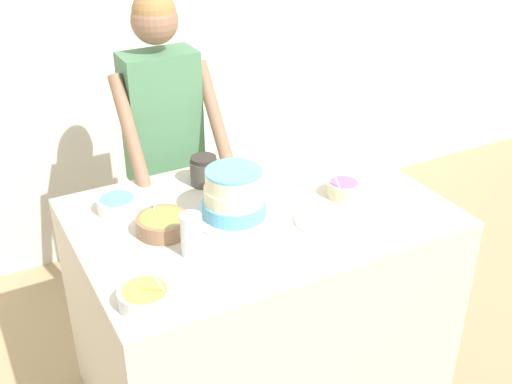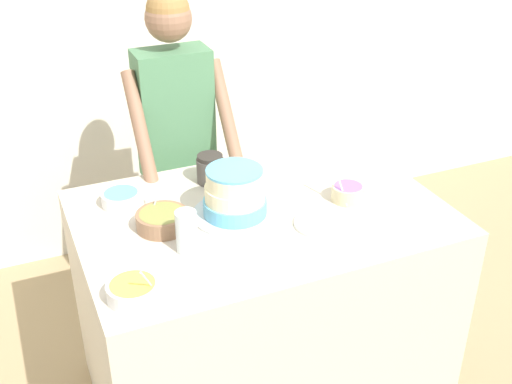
{
  "view_description": "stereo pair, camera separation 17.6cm",
  "coord_description": "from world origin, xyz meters",
  "px_view_note": "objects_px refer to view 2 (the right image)",
  "views": [
    {
      "loc": [
        -1.02,
        -1.39,
        2.22
      ],
      "look_at": [
        -0.04,
        0.43,
        1.07
      ],
      "focal_mm": 45.0,
      "sensor_mm": 36.0,
      "label": 1
    },
    {
      "loc": [
        -0.86,
        -1.47,
        2.22
      ],
      "look_at": [
        -0.04,
        0.43,
        1.07
      ],
      "focal_mm": 45.0,
      "sensor_mm": 36.0,
      "label": 2
    }
  ],
  "objects_px": {
    "person_baker": "(176,129)",
    "frosting_bowl_purple": "(348,192)",
    "frosting_bowl_olive": "(162,219)",
    "ceramic_plate": "(324,224)",
    "frosting_bowl_yellow": "(133,290)",
    "drinking_glass": "(186,232)",
    "cake": "(235,195)",
    "stoneware_jar": "(210,169)",
    "frosting_bowl_blue": "(121,198)"
  },
  "relations": [
    {
      "from": "frosting_bowl_blue",
      "to": "drinking_glass",
      "type": "relative_size",
      "value": 0.99
    },
    {
      "from": "frosting_bowl_yellow",
      "to": "stoneware_jar",
      "type": "xyz_separation_m",
      "value": [
        0.49,
        0.64,
        0.03
      ]
    },
    {
      "from": "frosting_bowl_olive",
      "to": "stoneware_jar",
      "type": "relative_size",
      "value": 1.59
    },
    {
      "from": "frosting_bowl_blue",
      "to": "stoneware_jar",
      "type": "bearing_deg",
      "value": 6.78
    },
    {
      "from": "frosting_bowl_blue",
      "to": "ceramic_plate",
      "type": "relative_size",
      "value": 0.7
    },
    {
      "from": "frosting_bowl_purple",
      "to": "frosting_bowl_yellow",
      "type": "distance_m",
      "value": 0.97
    },
    {
      "from": "ceramic_plate",
      "to": "stoneware_jar",
      "type": "bearing_deg",
      "value": 118.81
    },
    {
      "from": "frosting_bowl_olive",
      "to": "ceramic_plate",
      "type": "bearing_deg",
      "value": -21.6
    },
    {
      "from": "person_baker",
      "to": "frosting_bowl_purple",
      "type": "xyz_separation_m",
      "value": [
        0.48,
        -0.74,
        -0.06
      ]
    },
    {
      "from": "frosting_bowl_blue",
      "to": "ceramic_plate",
      "type": "bearing_deg",
      "value": -34.11
    },
    {
      "from": "frosting_bowl_blue",
      "to": "frosting_bowl_yellow",
      "type": "bearing_deg",
      "value": -99.45
    },
    {
      "from": "cake",
      "to": "frosting_bowl_yellow",
      "type": "xyz_separation_m",
      "value": [
        -0.48,
        -0.34,
        -0.06
      ]
    },
    {
      "from": "frosting_bowl_olive",
      "to": "ceramic_plate",
      "type": "height_order",
      "value": "frosting_bowl_olive"
    },
    {
      "from": "person_baker",
      "to": "frosting_bowl_yellow",
      "type": "height_order",
      "value": "person_baker"
    },
    {
      "from": "cake",
      "to": "frosting_bowl_olive",
      "type": "height_order",
      "value": "cake"
    },
    {
      "from": "cake",
      "to": "frosting_bowl_olive",
      "type": "xyz_separation_m",
      "value": [
        -0.28,
        0.02,
        -0.05
      ]
    },
    {
      "from": "person_baker",
      "to": "stoneware_jar",
      "type": "distance_m",
      "value": 0.38
    },
    {
      "from": "cake",
      "to": "stoneware_jar",
      "type": "height_order",
      "value": "cake"
    },
    {
      "from": "person_baker",
      "to": "drinking_glass",
      "type": "bearing_deg",
      "value": -104.82
    },
    {
      "from": "frosting_bowl_purple",
      "to": "ceramic_plate",
      "type": "bearing_deg",
      "value": -143.92
    },
    {
      "from": "frosting_bowl_yellow",
      "to": "frosting_bowl_blue",
      "type": "height_order",
      "value": "frosting_bowl_yellow"
    },
    {
      "from": "frosting_bowl_blue",
      "to": "frosting_bowl_purple",
      "type": "bearing_deg",
      "value": -20.69
    },
    {
      "from": "drinking_glass",
      "to": "ceramic_plate",
      "type": "relative_size",
      "value": 0.7
    },
    {
      "from": "drinking_glass",
      "to": "frosting_bowl_olive",
      "type": "bearing_deg",
      "value": 101.79
    },
    {
      "from": "frosting_bowl_olive",
      "to": "stoneware_jar",
      "type": "xyz_separation_m",
      "value": [
        0.29,
        0.27,
        0.02
      ]
    },
    {
      "from": "frosting_bowl_yellow",
      "to": "frosting_bowl_olive",
      "type": "xyz_separation_m",
      "value": [
        0.2,
        0.37,
        0.0
      ]
    },
    {
      "from": "person_baker",
      "to": "drinking_glass",
      "type": "height_order",
      "value": "person_baker"
    },
    {
      "from": "frosting_bowl_yellow",
      "to": "stoneware_jar",
      "type": "bearing_deg",
      "value": 52.72
    },
    {
      "from": "person_baker",
      "to": "cake",
      "type": "xyz_separation_m",
      "value": [
        0.02,
        -0.67,
        -0.0
      ]
    },
    {
      "from": "stoneware_jar",
      "to": "frosting_bowl_purple",
      "type": "bearing_deg",
      "value": -38.89
    },
    {
      "from": "frosting_bowl_purple",
      "to": "ceramic_plate",
      "type": "distance_m",
      "value": 0.22
    },
    {
      "from": "frosting_bowl_yellow",
      "to": "drinking_glass",
      "type": "bearing_deg",
      "value": 38.3
    },
    {
      "from": "ceramic_plate",
      "to": "frosting_bowl_yellow",
      "type": "bearing_deg",
      "value": -169.02
    },
    {
      "from": "frosting_bowl_olive",
      "to": "stoneware_jar",
      "type": "height_order",
      "value": "frosting_bowl_olive"
    },
    {
      "from": "person_baker",
      "to": "frosting_bowl_olive",
      "type": "bearing_deg",
      "value": -111.55
    },
    {
      "from": "frosting_bowl_olive",
      "to": "drinking_glass",
      "type": "relative_size",
      "value": 1.25
    },
    {
      "from": "drinking_glass",
      "to": "frosting_bowl_blue",
      "type": "bearing_deg",
      "value": 108.93
    },
    {
      "from": "ceramic_plate",
      "to": "stoneware_jar",
      "type": "relative_size",
      "value": 1.81
    },
    {
      "from": "cake",
      "to": "frosting_bowl_blue",
      "type": "height_order",
      "value": "cake"
    },
    {
      "from": "frosting_bowl_purple",
      "to": "frosting_bowl_blue",
      "type": "relative_size",
      "value": 1.11
    },
    {
      "from": "person_baker",
      "to": "frosting_bowl_purple",
      "type": "height_order",
      "value": "person_baker"
    },
    {
      "from": "person_baker",
      "to": "frosting_bowl_yellow",
      "type": "distance_m",
      "value": 1.12
    },
    {
      "from": "person_baker",
      "to": "frosting_bowl_blue",
      "type": "relative_size",
      "value": 10.9
    },
    {
      "from": "frosting_bowl_olive",
      "to": "frosting_bowl_blue",
      "type": "distance_m",
      "value": 0.25
    },
    {
      "from": "person_baker",
      "to": "ceramic_plate",
      "type": "bearing_deg",
      "value": -71.1
    },
    {
      "from": "drinking_glass",
      "to": "cake",
      "type": "bearing_deg",
      "value": 32.82
    },
    {
      "from": "frosting_bowl_yellow",
      "to": "frosting_bowl_olive",
      "type": "height_order",
      "value": "frosting_bowl_olive"
    },
    {
      "from": "frosting_bowl_yellow",
      "to": "frosting_bowl_olive",
      "type": "relative_size",
      "value": 0.86
    },
    {
      "from": "frosting_bowl_yellow",
      "to": "drinking_glass",
      "type": "xyz_separation_m",
      "value": [
        0.24,
        0.19,
        0.05
      ]
    },
    {
      "from": "frosting_bowl_olive",
      "to": "person_baker",
      "type": "bearing_deg",
      "value": 68.45
    }
  ]
}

